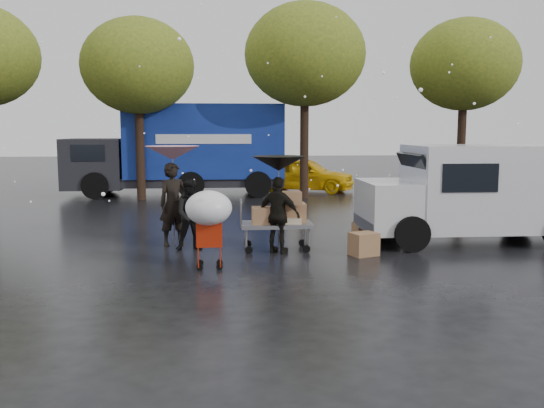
{
  "coord_description": "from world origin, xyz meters",
  "views": [
    {
      "loc": [
        -0.43,
        -11.25,
        2.55
      ],
      "look_at": [
        0.57,
        1.0,
        0.95
      ],
      "focal_mm": 38.0,
      "sensor_mm": 36.0,
      "label": 1
    }
  ],
  "objects": [
    {
      "name": "yellow_taxi",
      "position": [
        2.81,
        12.27,
        0.71
      ],
      "size": [
        4.46,
        3.2,
        1.41
      ],
      "primitive_type": "imported",
      "rotation": [
        0.0,
        0.0,
        1.15
      ],
      "color": "yellow",
      "rests_on": "ground"
    },
    {
      "name": "vendor_cart",
      "position": [
        0.72,
        0.72,
        0.73
      ],
      "size": [
        1.52,
        0.8,
        1.27
      ],
      "color": "slate",
      "rests_on": "ground"
    },
    {
      "name": "shopping_cart",
      "position": [
        -0.74,
        -0.92,
        1.06
      ],
      "size": [
        0.84,
        0.84,
        1.46
      ],
      "color": "#B2200A",
      "rests_on": "ground"
    },
    {
      "name": "white_van",
      "position": [
        5.26,
        1.3,
        1.16
      ],
      "size": [
        4.91,
        2.18,
        2.2
      ],
      "color": "silver",
      "rests_on": "ground"
    },
    {
      "name": "box_ground_near",
      "position": [
        2.37,
        0.06,
        0.23
      ],
      "size": [
        0.64,
        0.58,
        0.47
      ],
      "primitive_type": "cube",
      "rotation": [
        0.0,
        0.0,
        0.38
      ],
      "color": "brown",
      "rests_on": "ground"
    },
    {
      "name": "person_middle",
      "position": [
        -1.14,
        0.88,
        0.75
      ],
      "size": [
        0.79,
        0.64,
        1.51
      ],
      "primitive_type": "imported",
      "rotation": [
        0.0,
        0.0,
        0.1
      ],
      "color": "black",
      "rests_on": "ground"
    },
    {
      "name": "umbrella_black",
      "position": [
        0.65,
        0.43,
        1.86
      ],
      "size": [
        1.1,
        1.1,
        2.01
      ],
      "color": "#4C4C4C",
      "rests_on": "ground"
    },
    {
      "name": "box_ground_far",
      "position": [
        2.86,
        2.19,
        0.17
      ],
      "size": [
        0.52,
        0.46,
        0.34
      ],
      "primitive_type": "cube",
      "rotation": [
        0.0,
        0.0,
        0.34
      ],
      "color": "brown",
      "rests_on": "ground"
    },
    {
      "name": "tree_row",
      "position": [
        -0.47,
        10.0,
        5.02
      ],
      "size": [
        21.6,
        4.4,
        7.12
      ],
      "color": "black",
      "rests_on": "ground"
    },
    {
      "name": "person_black",
      "position": [
        0.65,
        0.43,
        0.8
      ],
      "size": [
        1.0,
        0.79,
        1.59
      ],
      "primitive_type": "imported",
      "rotation": [
        0.0,
        0.0,
        2.63
      ],
      "color": "black",
      "rests_on": "ground"
    },
    {
      "name": "umbrella_pink",
      "position": [
        -1.57,
        1.44,
        2.04
      ],
      "size": [
        1.18,
        1.18,
        2.19
      ],
      "color": "#4C4C4C",
      "rests_on": "ground"
    },
    {
      "name": "blue_truck",
      "position": [
        -2.04,
        11.41,
        1.76
      ],
      "size": [
        8.3,
        2.6,
        3.5
      ],
      "color": "navy",
      "rests_on": "ground"
    },
    {
      "name": "person_pink",
      "position": [
        -1.57,
        1.44,
        0.91
      ],
      "size": [
        0.79,
        0.68,
        1.83
      ],
      "primitive_type": "imported",
      "rotation": [
        0.0,
        0.0,
        0.45
      ],
      "color": "black",
      "rests_on": "ground"
    },
    {
      "name": "ground",
      "position": [
        0.0,
        0.0,
        0.0
      ],
      "size": [
        90.0,
        90.0,
        0.0
      ],
      "primitive_type": "plane",
      "color": "black",
      "rests_on": "ground"
    }
  ]
}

